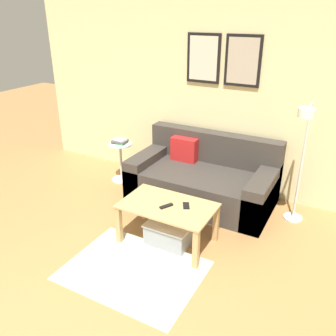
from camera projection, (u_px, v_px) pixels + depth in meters
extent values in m
cube|color=beige|center=(212.00, 96.00, 4.71)|extent=(5.60, 0.06, 2.55)
cube|color=black|center=(204.00, 58.00, 4.53)|extent=(0.45, 0.02, 0.61)
cube|color=beige|center=(203.00, 58.00, 4.52)|extent=(0.38, 0.01, 0.54)
cube|color=black|center=(243.00, 61.00, 4.30)|extent=(0.45, 0.02, 0.61)
cube|color=#ADA38E|center=(243.00, 61.00, 4.29)|extent=(0.38, 0.01, 0.54)
cube|color=#B2B79E|center=(134.00, 270.00, 3.45)|extent=(1.29, 0.99, 0.01)
cube|color=#38332D|center=(201.00, 186.00, 4.63)|extent=(1.82, 0.97, 0.43)
cube|color=#38332D|center=(214.00, 147.00, 4.77)|extent=(1.82, 0.20, 0.41)
cube|color=#38332D|center=(150.00, 170.00, 4.95)|extent=(0.24, 0.97, 0.55)
cube|color=#38332D|center=(262.00, 196.00, 4.26)|extent=(0.24, 0.97, 0.55)
cube|color=red|center=(184.00, 149.00, 4.81)|extent=(0.36, 0.14, 0.32)
cube|color=tan|center=(168.00, 206.00, 3.73)|extent=(0.98, 0.60, 0.02)
cube|color=tan|center=(119.00, 224.00, 3.80)|extent=(0.06, 0.06, 0.43)
cube|color=tan|center=(196.00, 249.00, 3.41)|extent=(0.06, 0.06, 0.43)
cube|color=tan|center=(145.00, 203.00, 4.22)|extent=(0.06, 0.06, 0.43)
cube|color=tan|center=(216.00, 223.00, 3.83)|extent=(0.06, 0.06, 0.43)
cube|color=gray|center=(172.00, 231.00, 3.87)|extent=(0.46, 0.43, 0.22)
cube|color=silver|center=(172.00, 222.00, 3.82)|extent=(0.48, 0.46, 0.02)
cylinder|color=silver|center=(293.00, 217.00, 4.31)|extent=(0.22, 0.22, 0.02)
cylinder|color=silver|center=(302.00, 164.00, 4.02)|extent=(0.03, 0.03, 1.40)
cylinder|color=silver|center=(310.00, 106.00, 3.62)|extent=(0.02, 0.30, 0.02)
cylinder|color=white|center=(307.00, 113.00, 3.51)|extent=(0.17, 0.17, 0.09)
cylinder|color=silver|center=(122.00, 179.00, 5.29)|extent=(0.29, 0.29, 0.01)
cylinder|color=silver|center=(121.00, 162.00, 5.18)|extent=(0.04, 0.04, 0.54)
cylinder|color=silver|center=(120.00, 144.00, 5.06)|extent=(0.35, 0.35, 0.02)
cube|color=#387F4C|center=(120.00, 142.00, 5.07)|extent=(0.20, 0.15, 0.02)
cube|color=#4C4C51|center=(120.00, 141.00, 5.06)|extent=(0.22, 0.19, 0.02)
cube|color=silver|center=(120.00, 140.00, 5.05)|extent=(0.18, 0.14, 0.02)
cube|color=black|center=(166.00, 206.00, 3.68)|extent=(0.11, 0.15, 0.02)
cube|color=black|center=(186.00, 206.00, 3.70)|extent=(0.13, 0.15, 0.01)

